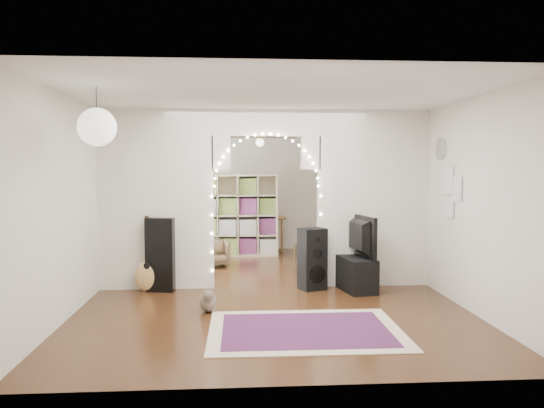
{
  "coord_description": "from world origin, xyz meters",
  "views": [
    {
      "loc": [
        -0.47,
        -8.05,
        1.84
      ],
      "look_at": [
        0.11,
        0.3,
        1.25
      ],
      "focal_mm": 35.0,
      "sensor_mm": 36.0,
      "label": 1
    }
  ],
  "objects": [
    {
      "name": "divider_wall",
      "position": [
        0.0,
        0.0,
        1.42
      ],
      "size": [
        5.0,
        0.2,
        2.7
      ],
      "color": "silver",
      "rests_on": "floor"
    },
    {
      "name": "window",
      "position": [
        -2.47,
        1.8,
        1.5
      ],
      "size": [
        0.04,
        1.2,
        1.4
      ],
      "primitive_type": "cube",
      "color": "white",
      "rests_on": "wall_left"
    },
    {
      "name": "dining_chair_left",
      "position": [
        -0.87,
        1.73,
        0.24
      ],
      "size": [
        0.61,
        0.62,
        0.49
      ],
      "primitive_type": "imported",
      "rotation": [
        0.0,
        0.0,
        0.19
      ],
      "color": "brown",
      "rests_on": "floor"
    },
    {
      "name": "wall_clock",
      "position": [
        2.48,
        -0.6,
        2.1
      ],
      "size": [
        0.03,
        0.31,
        0.31
      ],
      "primitive_type": "cylinder",
      "rotation": [
        0.0,
        1.57,
        0.0
      ],
      "color": "white",
      "rests_on": "wall_right"
    },
    {
      "name": "wall_right",
      "position": [
        2.5,
        0.0,
        1.35
      ],
      "size": [
        0.02,
        7.5,
        2.7
      ],
      "primitive_type": "cube",
      "color": "silver",
      "rests_on": "floor"
    },
    {
      "name": "acoustic_guitar",
      "position": [
        -1.76,
        -0.25,
        0.41
      ],
      "size": [
        0.4,
        0.28,
        0.95
      ],
      "rotation": [
        0.0,
        0.0,
        -0.44
      ],
      "color": "tan",
      "rests_on": "floor"
    },
    {
      "name": "guitar_case",
      "position": [
        -1.58,
        -0.25,
        0.55
      ],
      "size": [
        0.44,
        0.22,
        1.09
      ],
      "primitive_type": "cube",
      "rotation": [
        0.0,
        0.0,
        -0.19
      ],
      "color": "black",
      "rests_on": "floor"
    },
    {
      "name": "tabby_cat",
      "position": [
        -0.82,
        -1.39,
        0.14
      ],
      "size": [
        0.23,
        0.51,
        0.33
      ],
      "rotation": [
        0.0,
        0.0,
        0.06
      ],
      "color": "brown",
      "rests_on": "floor"
    },
    {
      "name": "wall_front",
      "position": [
        0.0,
        -3.75,
        1.35
      ],
      "size": [
        5.0,
        0.02,
        2.7
      ],
      "primitive_type": "cube",
      "color": "silver",
      "rests_on": "floor"
    },
    {
      "name": "wall_left",
      "position": [
        -2.5,
        0.0,
        1.35
      ],
      "size": [
        0.02,
        7.5,
        2.7
      ],
      "primitive_type": "cube",
      "color": "silver",
      "rests_on": "floor"
    },
    {
      "name": "ceiling",
      "position": [
        0.0,
        0.0,
        2.7
      ],
      "size": [
        5.0,
        7.5,
        0.02
      ],
      "primitive_type": "cube",
      "color": "white",
      "rests_on": "wall_back"
    },
    {
      "name": "media_console",
      "position": [
        1.29,
        -0.27,
        0.25
      ],
      "size": [
        0.57,
        1.05,
        0.5
      ],
      "primitive_type": "cube",
      "rotation": [
        0.0,
        0.0,
        0.18
      ],
      "color": "black",
      "rests_on": "floor"
    },
    {
      "name": "paper_lantern",
      "position": [
        -1.9,
        -2.4,
        2.25
      ],
      "size": [
        0.4,
        0.4,
        0.4
      ],
      "primitive_type": "sphere",
      "color": "white",
      "rests_on": "ceiling"
    },
    {
      "name": "bookcase",
      "position": [
        -0.42,
        2.88,
        0.84
      ],
      "size": [
        1.65,
        0.42,
        1.69
      ],
      "primitive_type": "cube",
      "rotation": [
        0.0,
        0.0,
        0.0
      ],
      "color": "beige",
      "rests_on": "floor"
    },
    {
      "name": "floor_speaker",
      "position": [
        0.68,
        -0.25,
        0.46
      ],
      "size": [
        0.44,
        0.41,
        0.92
      ],
      "rotation": [
        0.0,
        0.0,
        0.36
      ],
      "color": "black",
      "rests_on": "floor"
    },
    {
      "name": "tv",
      "position": [
        1.29,
        -0.27,
        0.81
      ],
      "size": [
        0.33,
        1.08,
        0.62
      ],
      "primitive_type": "imported",
      "rotation": [
        0.0,
        0.0,
        1.75
      ],
      "color": "black",
      "rests_on": "media_console"
    },
    {
      "name": "dining_table",
      "position": [
        -0.04,
        3.5,
        0.68
      ],
      "size": [
        1.34,
        1.03,
        0.76
      ],
      "rotation": [
        0.0,
        0.0,
        0.21
      ],
      "color": "brown",
      "rests_on": "floor"
    },
    {
      "name": "floor",
      "position": [
        0.0,
        0.0,
        0.0
      ],
      "size": [
        7.5,
        7.5,
        0.0
      ],
      "primitive_type": "plane",
      "color": "black",
      "rests_on": "ground"
    },
    {
      "name": "flower_vase",
      "position": [
        -0.04,
        3.5,
        0.85
      ],
      "size": [
        0.22,
        0.22,
        0.19
      ],
      "primitive_type": "imported",
      "rotation": [
        0.0,
        0.0,
        0.21
      ],
      "color": "silver",
      "rests_on": "dining_table"
    },
    {
      "name": "area_rug",
      "position": [
        0.31,
        -2.25,
        0.01
      ],
      "size": [
        2.17,
        1.65,
        0.02
      ],
      "primitive_type": "cube",
      "rotation": [
        0.0,
        0.0,
        -0.01
      ],
      "color": "maroon",
      "rests_on": "floor"
    },
    {
      "name": "dining_chair_right",
      "position": [
        0.88,
        1.64,
        0.21
      ],
      "size": [
        0.59,
        0.6,
        0.43
      ],
      "primitive_type": "imported",
      "rotation": [
        0.0,
        0.0,
        -0.34
      ],
      "color": "brown",
      "rests_on": "floor"
    },
    {
      "name": "picture_frames",
      "position": [
        2.48,
        -1.0,
        1.5
      ],
      "size": [
        0.02,
        0.5,
        0.7
      ],
      "primitive_type": null,
      "color": "white",
      "rests_on": "wall_right"
    },
    {
      "name": "fairy_lights",
      "position": [
        0.0,
        -0.13,
        1.55
      ],
      "size": [
        1.64,
        0.04,
        1.6
      ],
      "primitive_type": null,
      "color": "#FFEABF",
      "rests_on": "divider_wall"
    },
    {
      "name": "ceiling_fan",
      "position": [
        0.0,
        2.0,
        2.4
      ],
      "size": [
        1.1,
        1.1,
        0.3
      ],
      "primitive_type": null,
      "color": "#B2993B",
      "rests_on": "ceiling"
    },
    {
      "name": "wall_back",
      "position": [
        0.0,
        3.75,
        1.35
      ],
      "size": [
        5.0,
        0.02,
        2.7
      ],
      "primitive_type": "cube",
      "color": "silver",
      "rests_on": "floor"
    }
  ]
}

